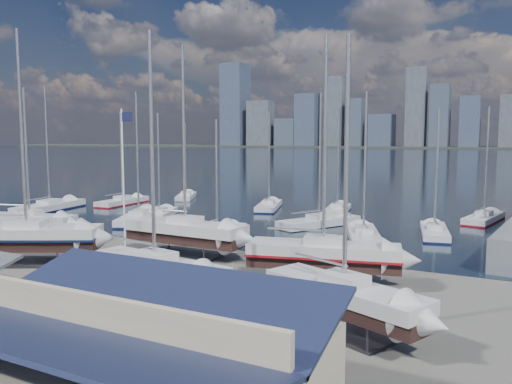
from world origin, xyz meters
The scene contains 25 objects.
ground centered at (0.00, -10.00, 0.00)m, with size 1400.00×1400.00×0.00m, color #605E59.
water centered at (0.00, 300.00, -0.15)m, with size 1400.00×600.00×0.40m, color #182538.
far_shore centered at (0.00, 560.00, 1.10)m, with size 1400.00×80.00×2.20m, color #2D332D.
skyline centered at (-7.83, 553.76, 39.09)m, with size 639.14×43.80×107.69m.
shed_blue centered at (16.00, -26.00, 2.42)m, with size 13.65×9.45×4.71m.
sailboat_cradle_2 centered at (-13.51, -5.90, 2.01)m, with size 9.24×4.58×14.63m.
sailboat_cradle_3 centered at (-6.25, -11.92, 2.18)m, with size 11.49×8.10×18.13m.
sailboat_cradle_4 centered at (3.31, -4.07, 2.15)m, with size 10.79×3.24×17.39m.
sailboat_cradle_5 centered at (8.97, -15.17, 2.06)m, with size 10.15×4.31×15.89m.
sailboat_cradle_6 centered at (16.39, -6.60, 2.10)m, with size 10.63×5.21×16.52m.
sailboat_cradle_7 centered at (20.24, -14.38, 2.01)m, with size 9.26×5.77×14.76m.
sailboat_moored_0 centered at (-29.05, 9.60, 0.31)m, with size 5.60×12.32×17.78m.
sailboat_moored_1 centered at (-24.63, 19.21, 0.31)m, with size 3.43×9.98×14.66m.
sailboat_moored_2 centered at (-20.34, 29.61, 0.32)m, with size 6.11×8.80×13.07m.
sailboat_moored_3 centered at (-11.92, 7.96, 0.31)m, with size 7.21×10.98×16.01m.
sailboat_moored_4 centered at (-11.53, 11.41, 0.32)m, with size 5.82×9.30×13.63m.
sailboat_moored_5 centered at (-2.76, 24.71, 0.31)m, with size 5.45×9.95×14.33m.
sailboat_moored_6 centered at (0.86, 4.96, 0.31)m, with size 2.64×8.33×12.33m.
sailboat_moored_7 centered at (8.36, 14.70, 0.32)m, with size 7.39×10.53×15.65m.
sailboat_moored_8 centered at (7.04, 25.36, 0.31)m, with size 4.19×9.66×13.98m.
sailboat_moored_9 centered at (14.87, 9.32, 0.32)m, with size 5.98×10.28×14.98m.
sailboat_moored_10 centered at (20.72, 14.82, 0.31)m, with size 4.17×9.30×13.43m.
sailboat_moored_11 centered at (24.76, 26.61, 0.31)m, with size 4.51×9.88×14.27m.
car_d centered at (3.89, -19.33, 0.73)m, with size 2.04×5.03×1.46m, color gray.
flagpole centered at (1.07, -8.80, 6.97)m, with size 1.07×0.12×12.10m.
Camera 1 is at (27.42, -38.00, 9.78)m, focal length 35.00 mm.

